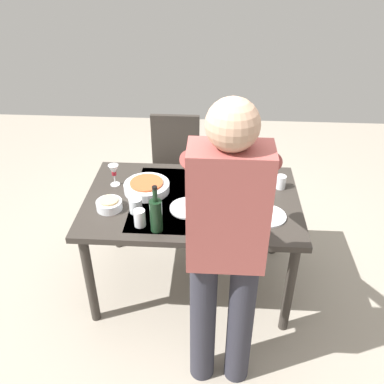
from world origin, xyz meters
name	(u,v)px	position (x,y,z in m)	size (l,w,h in m)	color
ground_plane	(192,281)	(0.00, 0.00, 0.00)	(6.00, 6.00, 0.00)	#9E9384
dining_table	(192,209)	(0.00, 0.00, 0.66)	(1.38, 0.89, 0.74)	#332D28
chair_near	(175,163)	(0.20, -0.83, 0.53)	(0.40, 0.40, 0.91)	black
person_server	(226,244)	(-0.20, 0.71, 0.96)	(0.42, 0.61, 1.69)	#2D2D38
wine_bottle	(156,214)	(0.18, 0.34, 0.85)	(0.07, 0.07, 0.30)	black
wine_glass_left	(114,171)	(0.53, -0.14, 0.84)	(0.07, 0.07, 0.15)	white
wine_glass_right	(237,164)	(-0.29, -0.29, 0.84)	(0.07, 0.07, 0.15)	white
water_cup_near_left	(281,182)	(-0.58, -0.17, 0.78)	(0.07, 0.07, 0.09)	silver
water_cup_near_right	(136,205)	(0.33, 0.17, 0.79)	(0.08, 0.08, 0.09)	silver
water_cup_far_left	(140,218)	(0.29, 0.30, 0.79)	(0.07, 0.07, 0.11)	silver
serving_bowl_pasta	(147,186)	(0.30, -0.07, 0.77)	(0.30, 0.30, 0.07)	silver
side_bowl_salad	(228,222)	(-0.22, 0.28, 0.77)	(0.18, 0.18, 0.07)	silver
side_bowl_bread	(109,204)	(0.50, 0.14, 0.77)	(0.16, 0.16, 0.07)	silver
dinner_plate_near	(188,208)	(0.02, 0.12, 0.74)	(0.23, 0.23, 0.01)	silver
dinner_plate_far	(267,216)	(-0.47, 0.17, 0.74)	(0.23, 0.23, 0.01)	silver
table_knife	(253,191)	(-0.40, -0.11, 0.74)	(0.01, 0.20, 0.01)	silver
table_fork	(203,177)	(-0.06, -0.27, 0.74)	(0.01, 0.18, 0.01)	silver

